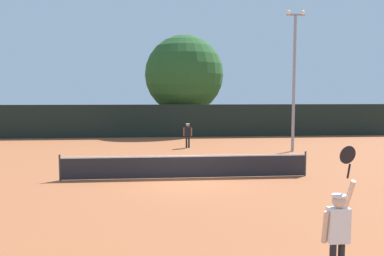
# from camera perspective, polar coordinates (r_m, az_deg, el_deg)

# --- Properties ---
(ground_plane) EXTENTS (120.00, 120.00, 0.00)m
(ground_plane) POSITION_cam_1_polar(r_m,az_deg,el_deg) (16.38, -0.89, -7.41)
(ground_plane) COLOR #9E5633
(tennis_net) EXTENTS (10.43, 0.08, 1.07)m
(tennis_net) POSITION_cam_1_polar(r_m,az_deg,el_deg) (16.28, -0.90, -5.65)
(tennis_net) COLOR #232328
(tennis_net) RESTS_ON ground
(perimeter_fence) EXTENTS (38.29, 0.12, 2.69)m
(perimeter_fence) POSITION_cam_1_polar(r_m,az_deg,el_deg) (31.84, -2.93, 1.07)
(perimeter_fence) COLOR black
(perimeter_fence) RESTS_ON ground
(player_serving) EXTENTS (0.68, 0.40, 2.59)m
(player_serving) POSITION_cam_1_polar(r_m,az_deg,el_deg) (7.63, 20.82, -13.41)
(player_serving) COLOR white
(player_serving) RESTS_ON ground
(player_receiving) EXTENTS (0.57, 0.24, 1.61)m
(player_receiving) POSITION_cam_1_polar(r_m,az_deg,el_deg) (25.38, -0.64, -0.75)
(player_receiving) COLOR black
(player_receiving) RESTS_ON ground
(tennis_ball) EXTENTS (0.07, 0.07, 0.07)m
(tennis_ball) POSITION_cam_1_polar(r_m,az_deg,el_deg) (19.67, -8.93, -5.27)
(tennis_ball) COLOR #CCE033
(tennis_ball) RESTS_ON ground
(light_pole) EXTENTS (1.18, 0.28, 8.58)m
(light_pole) POSITION_cam_1_polar(r_m,az_deg,el_deg) (24.55, 14.88, 7.95)
(light_pole) COLOR gray
(light_pole) RESTS_ON ground
(large_tree) EXTENTS (7.09, 7.09, 8.85)m
(large_tree) POSITION_cam_1_polar(r_m,az_deg,el_deg) (35.27, -1.17, 7.88)
(large_tree) COLOR brown
(large_tree) RESTS_ON ground
(parked_car_near) EXTENTS (2.02, 4.25, 1.69)m
(parked_car_near) POSITION_cam_1_polar(r_m,az_deg,el_deg) (38.12, -6.98, 0.83)
(parked_car_near) COLOR black
(parked_car_near) RESTS_ON ground
(parked_car_mid) EXTENTS (2.16, 4.31, 1.69)m
(parked_car_mid) POSITION_cam_1_polar(r_m,az_deg,el_deg) (40.49, 11.47, 1.00)
(parked_car_mid) COLOR #B7B7BC
(parked_car_mid) RESTS_ON ground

